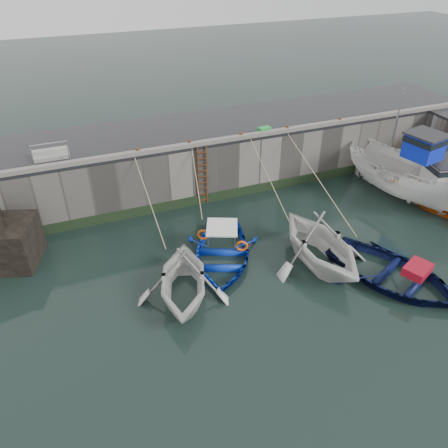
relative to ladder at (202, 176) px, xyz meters
name	(u,v)px	position (x,y,z in m)	size (l,w,h in m)	color
ground	(348,326)	(2.00, -9.91, -1.59)	(120.00, 120.00, 0.00)	black
quay_back	(221,152)	(2.00, 2.59, -0.09)	(30.00, 5.00, 3.00)	slate
road_back	(221,125)	(2.00, 2.59, 1.49)	(30.00, 5.00, 0.16)	black
kerb_back	(238,137)	(2.00, 0.24, 1.67)	(30.00, 0.30, 0.20)	slate
algae_back	(238,192)	(2.00, 0.05, -1.34)	(30.00, 0.08, 0.50)	black
ladder	(202,176)	(0.00, 0.00, 0.00)	(0.51, 0.08, 3.20)	#3F1E0F
boat_near_white	(184,296)	(-2.99, -6.28, -1.59)	(3.80, 4.41, 2.32)	silver
boat_near_white_rope	(156,235)	(-2.99, -1.85, -1.59)	(0.04, 4.66, 3.10)	tan
boat_near_blue	(222,259)	(-0.79, -4.66, -1.59)	(3.50, 4.91, 1.02)	#0C32BD
boat_near_blue_rope	(195,217)	(-0.79, -1.04, -1.59)	(0.04, 3.44, 3.10)	tan
boat_near_blacktrim	(317,262)	(2.91, -6.38, -1.59)	(4.36, 5.06, 2.66)	silver
boat_near_blacktrim_rope	(270,211)	(2.91, -1.90, -1.59)	(0.04, 4.74, 3.10)	tan
boat_near_navy	(392,280)	(5.11, -8.50, -1.59)	(3.92, 5.50, 1.14)	#091038
boat_near_navy_rope	(319,213)	(5.11, -2.96, -1.59)	(0.04, 6.62, 3.10)	tan
boat_far_white	(405,177)	(10.07, -3.12, -0.43)	(4.22, 7.62, 5.78)	silver
boat_far_orange	(430,189)	(11.49, -3.61, -1.17)	(5.81, 7.19, 4.32)	#FF630D
fish_crate	(264,130)	(3.58, 0.50, 1.72)	(0.62, 0.36, 0.31)	green
railing	(51,154)	(-6.75, 1.33, 1.77)	(1.60, 1.05, 1.00)	#A5A8AD
bollard_a	(138,151)	(-3.00, 0.34, 1.71)	(0.18, 0.18, 0.28)	#3F1E0F
bollard_b	(189,143)	(-0.50, 0.34, 1.71)	(0.18, 0.18, 0.28)	#3F1E0F
bollard_c	(241,135)	(2.20, 0.34, 1.71)	(0.18, 0.18, 0.28)	#3F1E0F
bollard_d	(287,128)	(4.80, 0.34, 1.71)	(0.18, 0.18, 0.28)	#3F1E0F
bollard_e	(339,120)	(8.00, 0.34, 1.71)	(0.18, 0.18, 0.28)	#3F1E0F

